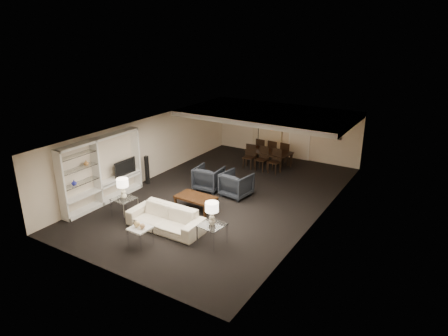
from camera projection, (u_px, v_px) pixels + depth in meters
floor at (224, 196)px, 14.54m from camera, size 11.00×11.00×0.00m
ceiling at (224, 130)px, 13.68m from camera, size 7.00×11.00×0.02m
wall_back at (286, 130)px, 18.52m from camera, size 7.00×0.02×2.50m
wall_front at (106, 228)px, 9.70m from camera, size 7.00×0.02×2.50m
wall_left at (149, 149)px, 15.83m from camera, size 0.02×11.00×2.50m
wall_right at (320, 184)px, 12.39m from camera, size 0.02×11.00×2.50m
ceiling_soffit at (268, 114)px, 16.52m from camera, size 7.00×4.00×0.20m
curtains at (267, 129)px, 18.91m from camera, size 1.50×0.12×2.40m
door at (300, 137)px, 18.22m from camera, size 0.90×0.05×2.10m
painting at (331, 130)px, 17.35m from camera, size 0.95×0.04×0.65m
media_unit at (102, 171)px, 13.68m from camera, size 0.38×3.40×2.35m
pendant_light at (274, 126)px, 16.54m from camera, size 0.52×0.52×0.24m
sofa at (165, 219)px, 12.12m from camera, size 2.42×0.96×0.71m
coffee_table at (196, 203)px, 13.44m from camera, size 1.35×0.81×0.47m
armchair_left at (209, 178)px, 15.03m from camera, size 1.04×1.07×0.90m
armchair_right at (236, 184)px, 14.44m from camera, size 1.08×1.10×0.90m
side_table_left at (125, 207)px, 12.97m from camera, size 0.71×0.71×0.62m
side_table_right at (212, 234)px, 11.30m from camera, size 0.73×0.73×0.62m
table_lamp_left at (123, 189)px, 12.75m from camera, size 0.40×0.40×0.68m
table_lamp_right at (212, 214)px, 11.08m from camera, size 0.41×0.41×0.68m
marble_table at (141, 236)px, 11.27m from camera, size 0.57×0.57×0.55m
gold_gourd_a at (137, 224)px, 11.19m from camera, size 0.18×0.18×0.18m
gold_gourd_b at (142, 226)px, 11.10m from camera, size 0.15×0.15×0.15m
television at (123, 167)px, 14.46m from camera, size 0.99×0.13×0.57m
vase_blue at (74, 183)px, 12.74m from camera, size 0.17×0.17×0.18m
vase_amber at (86, 163)px, 13.01m from camera, size 0.17×0.17×0.18m
floor_speaker at (147, 170)px, 15.50m from camera, size 0.14×0.14×1.14m
dining_table at (268, 159)px, 17.51m from camera, size 2.06×1.30×0.68m
chair_nl at (249, 157)px, 17.23m from camera, size 0.50×0.50×1.02m
chair_nm at (261, 159)px, 16.93m from camera, size 0.51×0.51×1.02m
chair_nr at (274, 161)px, 16.64m from camera, size 0.51×0.51×1.02m
chair_fl at (262, 149)px, 18.27m from camera, size 0.51×0.51×1.02m
chair_fm at (274, 151)px, 17.98m from camera, size 0.52×0.52×1.02m
chair_fr at (287, 153)px, 17.68m from camera, size 0.53×0.53×1.02m
floor_lamp at (258, 137)px, 18.94m from camera, size 0.28×0.28×1.74m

